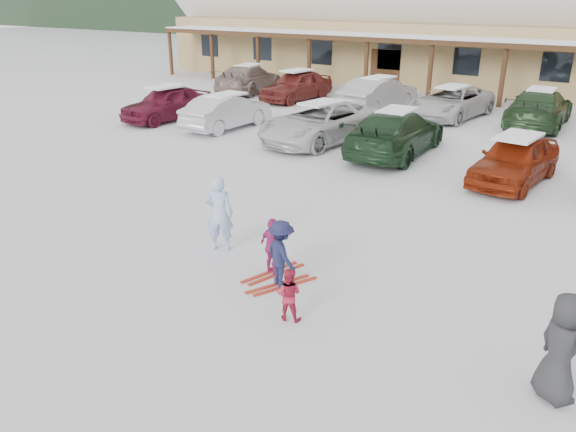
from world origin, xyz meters
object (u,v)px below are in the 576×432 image
Objects in this scene: parked_car_9 at (378,94)px; parked_car_11 at (539,108)px; parked_car_8 at (296,85)px; day_lodge at (390,13)px; bystander_dark at (562,348)px; parked_car_1 at (227,112)px; parked_car_0 at (167,103)px; parked_car_7 at (249,79)px; parked_car_3 at (396,132)px; parked_car_10 at (451,102)px; child_navy at (281,254)px; parked_car_4 at (515,159)px; toddler_red at (288,295)px; adult_skier at (219,213)px; parked_car_2 at (321,122)px; child_magenta at (273,247)px.

parked_car_11 is (7.02, 0.49, -0.01)m from parked_car_9.
day_lodge is at bearing 95.54° from parked_car_8.
bystander_dark reaches higher than parked_car_1.
parked_car_0 is at bearing 52.66° from parked_car_9.
parked_car_8 is (-0.94, 7.00, 0.07)m from parked_car_1.
parked_car_11 reaches higher than parked_car_7.
bystander_dark reaches higher than parked_car_3.
child_navy is at bearing -74.42° from parked_car_10.
parked_car_4 is 0.77× the size of parked_car_11.
toddler_red is 20.98m from parked_car_8.
child_navy is 17.15m from parked_car_10.
adult_skier is at bearing 77.00° from parked_car_11.
parked_car_4 is at bearing -33.06° from bystander_dark.
parked_car_2 is 8.71m from parked_car_8.
parked_car_9 is at bearing 3.93° from parked_car_8.
parked_car_7 is at bearing -67.59° from toddler_red.
parked_car_0 is at bearing -100.32° from parked_car_8.
parked_car_2 is at bearing -78.60° from toddler_red.
child_navy is 9.27m from parked_car_4.
day_lodge is 6.91× the size of parked_car_1.
bystander_dark is 0.40× the size of parked_car_4.
parked_car_4 is (1.61, 9.88, 0.23)m from toddler_red.
adult_skier reaches higher than parked_car_0.
adult_skier is at bearing -56.32° from parked_car_8.
parked_car_7 is (-14.40, 18.62, 0.28)m from toddler_red.
parked_car_1 is at bearing -29.75° from child_magenta.
parked_car_11 is (6.39, 7.11, 0.03)m from parked_car_2.
bystander_dark is (5.34, -0.98, 0.22)m from child_magenta.
parked_car_0 is 0.81× the size of parked_car_2.
parked_car_0 is at bearing -69.59° from adult_skier.
bystander_dark is (14.73, -28.63, -3.13)m from day_lodge.
parked_car_10 is at bearing 7.30° from parked_car_8.
parked_car_8 is 0.95× the size of parked_car_9.
parked_car_0 reaches higher than child_navy.
child_navy is at bearing 34.31° from bystander_dark.
parked_car_9 is at bearing 105.36° from parked_car_2.
parked_car_1 is (-9.93, 10.95, 0.22)m from toddler_red.
toddler_red is at bearing -53.34° from parked_car_2.
parked_car_11 is at bearing 33.60° from parked_car_0.
child_magenta is at bearing -52.48° from parked_car_8.
bystander_dark is 0.31× the size of parked_car_3.
parked_car_4 is 11.02m from parked_car_9.
parked_car_8 reaches higher than parked_car_2.
parked_car_1 is at bearing 111.56° from parked_car_7.
parked_car_10 is at bearing -117.80° from adult_skier.
adult_skier is 9.30m from parked_car_3.
parked_car_1 is 7.40m from parked_car_3.
bystander_dark is at bearing 168.14° from toddler_red.
parked_car_2 is 1.00× the size of parked_car_11.
day_lodge is at bearing 133.99° from parked_car_10.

